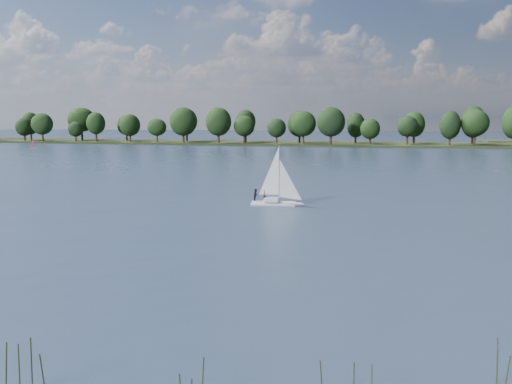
# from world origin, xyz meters

# --- Properties ---
(ground) EXTENTS (700.00, 700.00, 0.00)m
(ground) POSITION_xyz_m (0.00, 100.00, 0.00)
(ground) COLOR #233342
(ground) RESTS_ON ground
(far_shore) EXTENTS (660.00, 40.00, 1.50)m
(far_shore) POSITION_xyz_m (0.00, 212.00, 0.00)
(far_shore) COLOR black
(far_shore) RESTS_ON ground
(sailboat) EXTENTS (6.37, 2.37, 8.19)m
(sailboat) POSITION_xyz_m (-4.81, 42.17, 2.29)
(sailboat) COLOR silver
(sailboat) RESTS_ON ground
(dinghy_pink) EXTENTS (2.62, 2.39, 4.09)m
(dinghy_pink) POSITION_xyz_m (-119.89, 154.67, 0.97)
(dinghy_pink) COLOR silver
(dinghy_pink) RESTS_ON ground
(treeline) EXTENTS (562.67, 74.52, 17.75)m
(treeline) POSITION_xyz_m (-10.27, 208.09, 8.04)
(treeline) COLOR black
(treeline) RESTS_ON ground
(reeds) EXTENTS (61.86, 11.14, 2.32)m
(reeds) POSITION_xyz_m (0.67, -9.56, 0.93)
(reeds) COLOR #283316
(reeds) RESTS_ON ground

